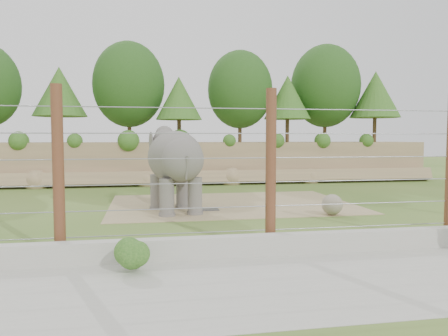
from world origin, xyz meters
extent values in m
plane|color=#456A25|center=(0.00, 0.00, 0.00)|extent=(90.00, 90.00, 0.00)
cube|color=#877151|center=(0.00, 13.00, 1.25)|extent=(30.00, 4.00, 2.50)
cube|color=#877151|center=(0.00, 10.70, 0.35)|extent=(30.00, 1.37, 1.07)
cylinder|color=#3F2B19|center=(-8.00, 12.50, 3.29)|extent=(0.24, 0.24, 1.58)
sphere|color=#1E4715|center=(-8.00, 12.50, 5.42)|extent=(3.60, 3.60, 3.60)
cylinder|color=#3F2B19|center=(-4.00, 13.00, 3.46)|extent=(0.24, 0.24, 1.92)
sphere|color=#1E4715|center=(-4.00, 13.00, 6.07)|extent=(4.40, 4.40, 4.40)
cylinder|color=#3F2B19|center=(-1.00, 11.80, 3.20)|extent=(0.24, 0.24, 1.40)
sphere|color=#1E4715|center=(-1.00, 11.80, 5.10)|extent=(3.20, 3.20, 3.20)
cylinder|color=#3F2B19|center=(3.00, 12.80, 3.41)|extent=(0.24, 0.24, 1.82)
sphere|color=#1E4715|center=(3.00, 12.80, 5.88)|extent=(4.16, 4.16, 4.16)
cylinder|color=#3F2B19|center=(6.00, 12.20, 3.25)|extent=(0.24, 0.24, 1.50)
sphere|color=#1E4715|center=(6.00, 12.20, 5.29)|extent=(3.44, 3.44, 3.44)
cylinder|color=#3F2B19|center=(9.00, 13.20, 3.51)|extent=(0.24, 0.24, 2.03)
sphere|color=#1E4715|center=(9.00, 13.20, 6.27)|extent=(4.64, 4.64, 4.64)
cylinder|color=#3F2B19|center=(12.00, 12.00, 3.32)|extent=(0.24, 0.24, 1.64)
sphere|color=#1E4715|center=(12.00, 12.00, 5.55)|extent=(3.76, 3.76, 3.76)
cube|color=tan|center=(0.50, 3.00, 0.01)|extent=(10.00, 7.00, 0.02)
cube|color=#262628|center=(-0.79, 1.63, 0.04)|extent=(1.00, 0.60, 0.03)
sphere|color=gray|center=(3.53, -0.30, 0.40)|extent=(0.75, 0.75, 0.75)
cube|color=beige|center=(0.00, -5.00, 0.25)|extent=(26.00, 0.35, 0.50)
cube|color=beige|center=(0.00, -7.00, 0.01)|extent=(26.00, 4.00, 0.01)
cylinder|color=#56321E|center=(-5.00, -4.50, 2.00)|extent=(0.26, 0.26, 4.00)
cylinder|color=#56321E|center=(0.00, -4.50, 2.00)|extent=(0.26, 0.26, 4.00)
cylinder|color=gray|center=(0.00, -4.50, 0.50)|extent=(20.00, 0.02, 0.02)
cylinder|color=gray|center=(0.00, -4.50, 1.10)|extent=(20.00, 0.02, 0.02)
cylinder|color=gray|center=(0.00, -4.50, 1.70)|extent=(20.00, 0.02, 0.02)
cylinder|color=gray|center=(0.00, -4.50, 2.30)|extent=(20.00, 0.02, 0.02)
cylinder|color=gray|center=(0.00, -4.50, 2.90)|extent=(20.00, 0.02, 0.02)
cylinder|color=gray|center=(0.00, -4.50, 3.50)|extent=(20.00, 0.02, 0.02)
sphere|color=#27581B|center=(-3.44, -5.80, 0.37)|extent=(0.71, 0.71, 0.71)
camera|label=1|loc=(-3.06, -14.87, 2.80)|focal=35.00mm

